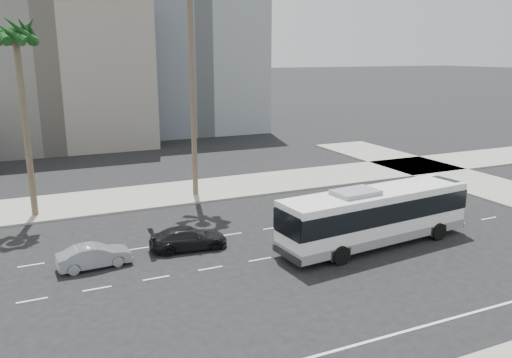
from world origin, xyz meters
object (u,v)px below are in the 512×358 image
car_b (94,256)px  palm_mid (16,38)px  car_a (188,238)px  city_bus (375,214)px

car_b → palm_mid: 16.38m
car_a → palm_mid: palm_mid is taller
city_bus → palm_mid: palm_mid is taller
city_bus → car_b: (-16.17, 3.51, -1.29)m
city_bus → car_a: bearing=154.1°
car_a → palm_mid: 17.86m
city_bus → car_b: bearing=162.3°
car_a → car_b: car_a is taller
city_bus → palm_mid: (-19.00, 14.49, 10.53)m
car_a → car_b: size_ratio=1.18×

